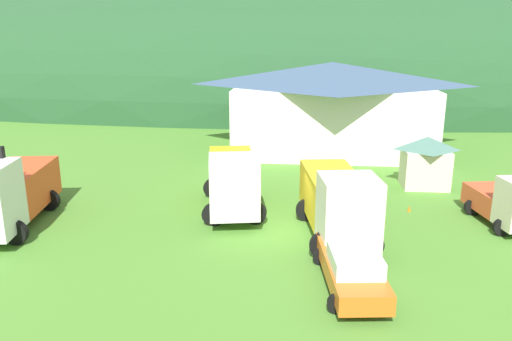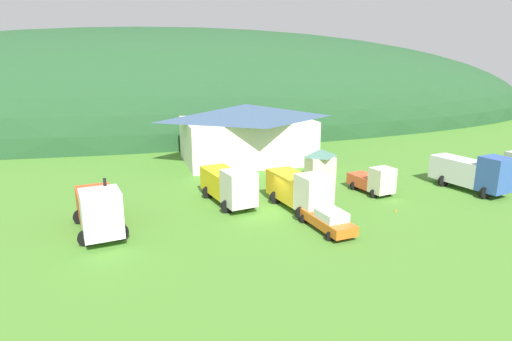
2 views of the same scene
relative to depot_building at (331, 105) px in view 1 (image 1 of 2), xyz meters
name	(u,v)px [view 1 (image 1 of 2)]	position (x,y,z in m)	size (l,w,h in m)	color
ground_plane	(280,229)	(-3.13, -17.44, -3.54)	(200.00, 200.00, 0.00)	#4C842D
forested_hill_backdrop	(297,94)	(-3.13, 37.56, -3.54)	(164.82, 60.00, 35.57)	#234C28
depot_building	(331,105)	(0.00, 0.00, 0.00)	(15.83, 11.14, 6.87)	white
play_shed_cream	(426,161)	(5.20, -9.77, -1.95)	(2.84, 2.41, 3.09)	beige
heavy_rig_white	(4,192)	(-16.00, -18.58, -1.72)	(3.98, 7.64, 3.66)	white
flatbed_truck_yellow	(232,179)	(-5.73, -15.09, -1.80)	(3.87, 7.47, 3.36)	silver
heavy_rig_striped	(337,201)	(-0.55, -18.20, -1.77)	(3.71, 7.37, 3.45)	silver
light_truck_cream	(509,202)	(7.66, -16.10, -2.28)	(2.86, 4.87, 2.65)	beige
service_pickup_orange	(351,267)	(-0.30, -22.85, -2.71)	(2.65, 5.48, 1.66)	orange
traffic_light_west	(5,182)	(-15.39, -19.29, -0.98)	(0.20, 0.32, 4.18)	#4C4C51
traffic_cone_near_pickup	(409,211)	(3.46, -14.33, -3.54)	(0.36, 0.36, 0.65)	orange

